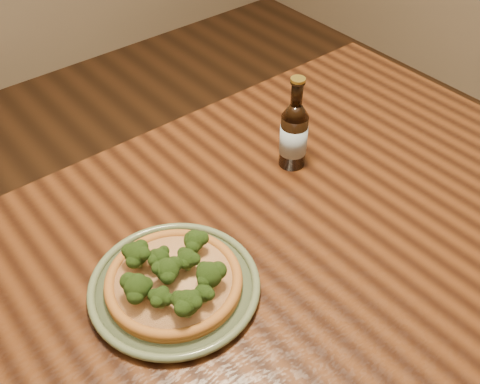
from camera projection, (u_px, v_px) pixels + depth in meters
table at (230, 311)px, 1.02m from camera, size 1.60×0.90×0.75m
plate at (174, 286)px, 0.93m from camera, size 0.29×0.29×0.02m
pizza at (174, 280)px, 0.92m from camera, size 0.23×0.23×0.07m
beer_bottle at (294, 134)px, 1.14m from camera, size 0.06×0.06×0.21m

